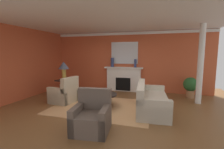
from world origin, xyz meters
name	(u,v)px	position (x,y,z in m)	size (l,w,h in m)	color
ground_plane	(107,109)	(0.00, 0.00, 0.00)	(9.13, 9.13, 0.00)	brown
wall_fireplace	(126,62)	(0.00, 2.90, 1.39)	(7.62, 0.12, 2.78)	#C65633
wall_window	(23,64)	(-3.57, 0.30, 1.39)	(0.12, 6.29, 2.78)	#C65633
ceiling_panel	(110,21)	(0.00, 0.30, 2.81)	(7.62, 6.29, 0.06)	white
crown_moulding	(126,34)	(0.00, 2.82, 2.70)	(7.62, 0.08, 0.12)	white
area_rug	(102,107)	(-0.24, 0.17, 0.01)	(3.22, 2.39, 0.01)	tan
fireplace	(124,80)	(-0.07, 2.69, 0.54)	(1.80, 0.35, 1.15)	white
mantel_mirror	(124,53)	(-0.07, 2.81, 1.81)	(1.27, 0.04, 1.02)	silver
sofa	(151,101)	(1.34, 0.33, 0.30)	(1.08, 2.17, 0.85)	beige
armchair_near_window	(64,94)	(-1.74, 0.27, 0.31)	(0.90, 0.90, 0.95)	#C1B293
armchair_facing_fireplace	(92,118)	(0.12, -1.48, 0.31)	(0.89, 0.89, 0.95)	brown
coffee_table	(102,97)	(-0.24, 0.17, 0.34)	(1.00, 1.00, 0.45)	black
side_table	(65,87)	(-2.23, 1.04, 0.40)	(0.56, 0.56, 0.70)	black
table_lamp	(64,67)	(-2.23, 1.04, 1.22)	(0.44, 0.44, 0.75)	#B28E38
vase_mantel_right	(135,63)	(0.48, 2.64, 1.34)	(0.11, 0.11, 0.38)	navy
vase_mantel_left	(112,62)	(-0.62, 2.64, 1.36)	(0.15, 0.15, 0.43)	navy
book_red_cover	(104,94)	(-0.16, 0.14, 0.47)	(0.25, 0.16, 0.04)	maroon
book_art_folio	(98,92)	(-0.35, 0.09, 0.51)	(0.21, 0.15, 0.04)	navy
book_small_novel	(100,90)	(-0.32, 0.18, 0.56)	(0.21, 0.15, 0.05)	navy
potted_plant	(190,86)	(2.78, 2.28, 0.49)	(0.56, 0.56, 0.83)	#A8754C
column_white	(200,65)	(2.93, 1.55, 1.39)	(0.20, 0.20, 2.78)	white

